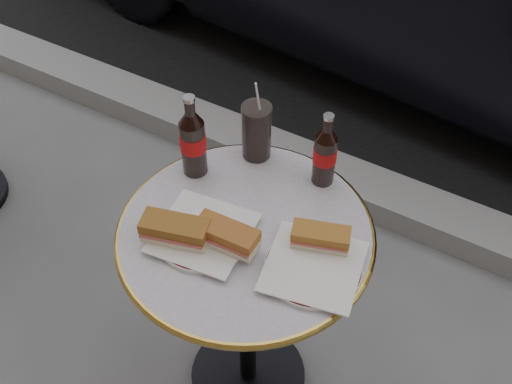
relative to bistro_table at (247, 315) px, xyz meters
The scene contains 11 objects.
ground 0.37m from the bistro_table, ahead, with size 80.00×80.00×0.00m, color slate.
curb 0.95m from the bistro_table, 90.00° to the left, with size 40.00×0.20×0.12m, color gray.
bistro_table is the anchor object (origin of this frame).
plate_left 0.39m from the bistro_table, 139.92° to the right, with size 0.22×0.22×0.01m, color white.
plate_right 0.42m from the bistro_table, ahead, with size 0.22×0.22×0.01m, color silver.
sandwich_left_a 0.44m from the bistro_table, 137.95° to the right, with size 0.16×0.07×0.05m, color brown.
sandwich_left_b 0.41m from the bistro_table, 100.54° to the right, with size 0.15×0.07×0.05m, color #9D5B28.
sandwich_right 0.44m from the bistro_table, 13.34° to the left, with size 0.13×0.06×0.05m, color #9F6428.
cola_bottle_left 0.54m from the bistro_table, 152.82° to the left, with size 0.07×0.07×0.24m, color black, non-canonical shape.
cola_bottle_right 0.54m from the bistro_table, 70.99° to the left, with size 0.06×0.06×0.21m, color black, non-canonical shape.
cola_glass 0.52m from the bistro_table, 114.37° to the left, with size 0.08×0.08×0.16m, color black.
Camera 1 is at (0.51, -0.83, 1.90)m, focal length 45.00 mm.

